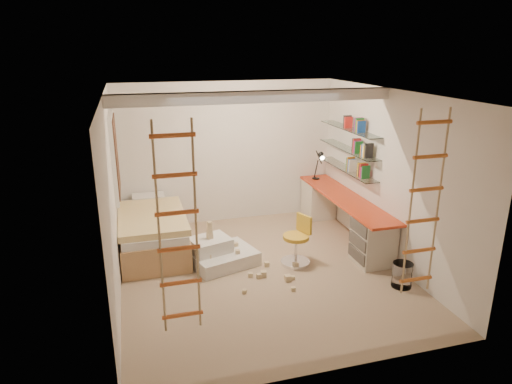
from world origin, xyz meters
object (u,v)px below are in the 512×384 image
object	(u,v)px
desk	(343,215)
swivel_chair	(297,246)
bed	(153,231)
play_platform	(219,254)

from	to	relation	value
desk	swivel_chair	distance (m)	1.34
bed	play_platform	size ratio (longest dim) A/B	1.80
desk	play_platform	bearing A→B (deg)	-169.40
bed	swivel_chair	world-z (taller)	swivel_chair
bed	play_platform	bearing A→B (deg)	-40.05
play_platform	swivel_chair	bearing A→B (deg)	-15.05
desk	bed	xyz separation A→B (m)	(-3.20, 0.36, -0.07)
desk	swivel_chair	xyz separation A→B (m)	(-1.12, -0.73, -0.12)
swivel_chair	play_platform	bearing A→B (deg)	164.95
desk	play_platform	distance (m)	2.31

